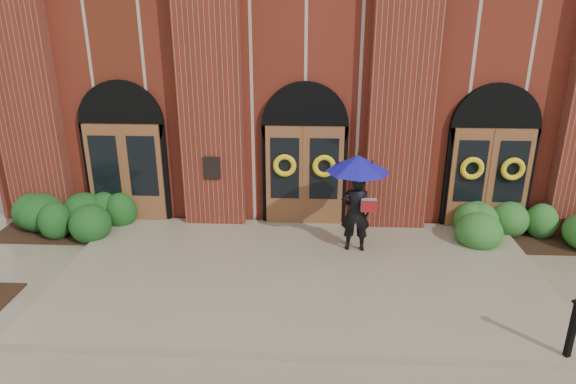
# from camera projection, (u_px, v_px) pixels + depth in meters

# --- Properties ---
(ground) EXTENTS (90.00, 90.00, 0.00)m
(ground) POSITION_uv_depth(u_px,v_px,m) (301.00, 282.00, 10.63)
(ground) COLOR gray
(ground) RESTS_ON ground
(landing) EXTENTS (10.00, 5.30, 0.15)m
(landing) POSITION_uv_depth(u_px,v_px,m) (301.00, 275.00, 10.74)
(landing) COLOR gray
(landing) RESTS_ON ground
(church_building) EXTENTS (16.20, 12.53, 7.00)m
(church_building) POSITION_uv_depth(u_px,v_px,m) (309.00, 62.00, 17.63)
(church_building) COLOR maroon
(church_building) RESTS_ON ground
(man_with_umbrella) EXTENTS (1.43, 1.43, 2.22)m
(man_with_umbrella) POSITION_uv_depth(u_px,v_px,m) (357.00, 185.00, 11.16)
(man_with_umbrella) COLOR black
(man_with_umbrella) RESTS_ON landing
(metal_post) EXTENTS (0.18, 0.18, 1.01)m
(metal_post) POSITION_uv_depth(u_px,v_px,m) (573.00, 328.00, 7.99)
(metal_post) COLOR black
(metal_post) RESTS_ON landing
(hedge_wall_left) EXTENTS (3.41, 1.37, 0.88)m
(hedge_wall_left) POSITION_uv_depth(u_px,v_px,m) (74.00, 215.00, 12.81)
(hedge_wall_left) COLOR #174316
(hedge_wall_left) RESTS_ON ground
(hedge_wall_right) EXTENTS (3.20, 1.28, 0.82)m
(hedge_wall_right) POSITION_uv_depth(u_px,v_px,m) (539.00, 226.00, 12.28)
(hedge_wall_right) COLOR #275E21
(hedge_wall_right) RESTS_ON ground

